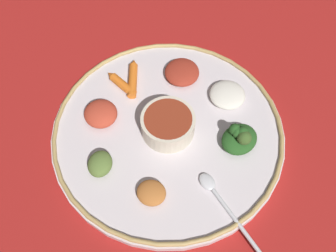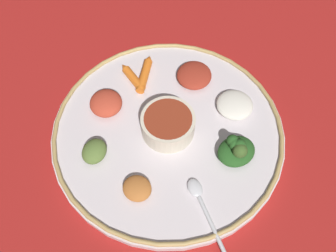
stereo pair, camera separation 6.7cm
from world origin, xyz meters
name	(u,v)px [view 1 (the left image)]	position (x,y,z in m)	size (l,w,h in m)	color
ground_plane	(168,134)	(0.00, 0.00, 0.00)	(2.40, 2.40, 0.00)	maroon
platter	(168,132)	(0.00, 0.00, 0.01)	(0.43, 0.43, 0.02)	silver
platter_rim	(168,129)	(0.00, 0.00, 0.02)	(0.43, 0.43, 0.01)	tan
center_bowl	(168,124)	(0.00, 0.00, 0.04)	(0.10, 0.10, 0.04)	beige
spoon	(223,202)	(0.08, 0.15, 0.02)	(0.10, 0.16, 0.01)	silver
greens_pile	(240,138)	(-0.03, 0.13, 0.04)	(0.09, 0.08, 0.05)	#23511E
carrot_near_spoon	(133,78)	(-0.07, -0.12, 0.02)	(0.09, 0.06, 0.02)	orange
carrot_outer	(121,83)	(-0.05, -0.13, 0.02)	(0.04, 0.08, 0.02)	orange
mound_berbere_red	(101,114)	(0.03, -0.12, 0.03)	(0.06, 0.06, 0.03)	#B73D28
mound_beet	(182,72)	(-0.13, -0.03, 0.03)	(0.07, 0.07, 0.02)	maroon
mound_chickpea	(151,193)	(0.13, 0.03, 0.03)	(0.05, 0.05, 0.02)	#B2662D
mound_collards	(100,164)	(0.12, -0.07, 0.03)	(0.05, 0.04, 0.03)	#567033
mound_rice_white	(227,95)	(-0.12, 0.07, 0.03)	(0.07, 0.07, 0.02)	silver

